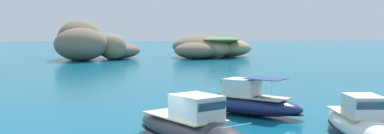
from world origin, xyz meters
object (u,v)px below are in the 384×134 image
Objects in this scene: islet_large at (90,43)px; motorboat_navy at (247,103)px; motorboat_charcoal at (192,128)px; islet_small at (208,48)px; motorboat_white at (360,124)px.

islet_large is 2.54× the size of motorboat_navy.
motorboat_charcoal is (11.16, -63.87, -2.13)m from islet_large.
motorboat_navy reaches higher than motorboat_charcoal.
islet_small reaches higher than motorboat_navy.
motorboat_white is 8.12m from motorboat_navy.
motorboat_navy reaches higher than motorboat_white.
motorboat_charcoal is 1.15× the size of motorboat_navy.
motorboat_charcoal is at bearing -99.76° from islet_small.
motorboat_navy is (-4.16, 6.97, 0.03)m from motorboat_white.
islet_small reaches higher than motorboat_charcoal.
motorboat_white is 1.07× the size of motorboat_navy.
motorboat_white is (-2.82, -66.27, -1.18)m from islet_small.
islet_large is 66.70m from motorboat_white.
motorboat_navy is at bearing 58.16° from motorboat_charcoal.
motorboat_white is at bearing -92.44° from islet_small.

